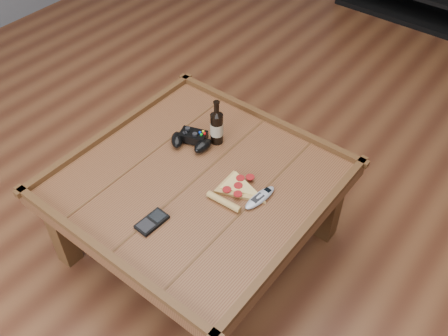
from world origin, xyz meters
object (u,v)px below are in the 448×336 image
Objects in this scene: pizza_slice at (236,189)px; coffee_table at (197,188)px; beer_bottle at (217,126)px; game_controller at (191,140)px; smartphone at (152,222)px; remote_control at (260,198)px.

coffee_table is at bearing -168.61° from pizza_slice.
game_controller is at bearing -131.95° from beer_bottle.
beer_bottle is 0.52m from smartphone.
smartphone is at bearing -87.21° from game_controller.
beer_bottle reaches higher than game_controller.
pizza_slice is at bearing -36.72° from game_controller.
game_controller reaches higher than smartphone.
game_controller is 1.52× the size of smartphone.
pizza_slice is (0.17, 0.04, 0.07)m from coffee_table.
coffee_table is 0.29m from smartphone.
beer_bottle reaches higher than pizza_slice.
game_controller is at bearing 175.82° from remote_control.
remote_control is (0.25, 0.34, 0.00)m from smartphone.
beer_bottle is at bearing 108.72° from coffee_table.
remote_control is (0.42, -0.08, -0.01)m from game_controller.
coffee_table is 0.28m from beer_bottle.
coffee_table is 0.19m from pizza_slice.
beer_bottle is 1.13× the size of game_controller.
smartphone is (0.17, -0.42, -0.02)m from game_controller.
coffee_table is 8.21× the size of smartphone.
smartphone is at bearing -85.81° from coffee_table.
pizza_slice reaches higher than coffee_table.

